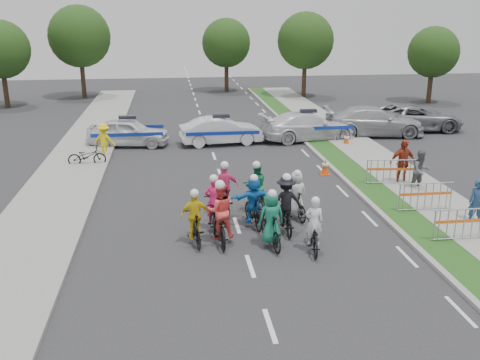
{
  "coord_description": "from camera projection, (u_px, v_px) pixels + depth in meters",
  "views": [
    {
      "loc": [
        -2.05,
        -13.36,
        6.81
      ],
      "look_at": [
        0.31,
        4.52,
        1.1
      ],
      "focal_mm": 40.0,
      "sensor_mm": 36.0,
      "label": 1
    }
  ],
  "objects": [
    {
      "name": "rider_5",
      "position": [
        253.0,
        204.0,
        17.51
      ],
      "size": [
        1.5,
        1.78,
        1.82
      ],
      "rotation": [
        0.0,
        0.0,
        3.31
      ],
      "color": "black",
      "rests_on": "ground"
    },
    {
      "name": "sidewalk_left",
      "position": [
        47.0,
        212.0,
        18.84
      ],
      "size": [
        3.0,
        60.0,
        0.13
      ],
      "primitive_type": "cube",
      "color": "gray",
      "rests_on": "ground"
    },
    {
      "name": "spectator_2",
      "position": [
        403.0,
        162.0,
        21.68
      ],
      "size": [
        1.15,
        0.56,
        1.91
      ],
      "primitive_type": "imported",
      "rotation": [
        0.0,
        0.0,
        0.08
      ],
      "color": "#9A321C",
      "rests_on": "ground"
    },
    {
      "name": "rider_7",
      "position": [
        296.0,
        199.0,
        18.22
      ],
      "size": [
        0.81,
        1.73,
        1.75
      ],
      "rotation": [
        0.0,
        0.0,
        3.34
      ],
      "color": "black",
      "rests_on": "ground"
    },
    {
      "name": "ground",
      "position": [
        250.0,
        266.0,
        14.94
      ],
      "size": [
        90.0,
        90.0,
        0.0
      ],
      "primitive_type": "plane",
      "color": "#28282B",
      "rests_on": "ground"
    },
    {
      "name": "police_car_2",
      "position": [
        308.0,
        126.0,
        29.41
      ],
      "size": [
        5.55,
        2.91,
        1.54
      ],
      "primitive_type": "imported",
      "rotation": [
        0.0,
        0.0,
        1.72
      ],
      "color": "silver",
      "rests_on": "ground"
    },
    {
      "name": "rider_4",
      "position": [
        285.0,
        208.0,
        17.16
      ],
      "size": [
        1.1,
        1.93,
        1.96
      ],
      "rotation": [
        0.0,
        0.0,
        3.13
      ],
      "color": "black",
      "rests_on": "ground"
    },
    {
      "name": "rider_1",
      "position": [
        271.0,
        224.0,
        15.97
      ],
      "size": [
        0.84,
        1.82,
        1.85
      ],
      "rotation": [
        0.0,
        0.0,
        3.29
      ],
      "color": "black",
      "rests_on": "ground"
    },
    {
      "name": "barrier_1",
      "position": [
        425.0,
        198.0,
        18.72
      ],
      "size": [
        2.0,
        0.51,
        1.12
      ],
      "primitive_type": null,
      "rotation": [
        0.0,
        0.0,
        -0.0
      ],
      "color": "#A5A8AD",
      "rests_on": "ground"
    },
    {
      "name": "barrier_2",
      "position": [
        390.0,
        173.0,
        21.63
      ],
      "size": [
        2.05,
        0.74,
        1.12
      ],
      "primitive_type": null,
      "rotation": [
        0.0,
        0.0,
        -0.12
      ],
      "color": "#A5A8AD",
      "rests_on": "ground"
    },
    {
      "name": "rider_6",
      "position": [
        214.0,
        211.0,
        17.33
      ],
      "size": [
        0.78,
        1.89,
        1.89
      ],
      "rotation": [
        0.0,
        0.0,
        3.07
      ],
      "color": "black",
      "rests_on": "ground"
    },
    {
      "name": "rider_3",
      "position": [
        195.0,
        222.0,
        16.21
      ],
      "size": [
        0.94,
        1.74,
        1.79
      ],
      "rotation": [
        0.0,
        0.0,
        3.26
      ],
      "color": "black",
      "rests_on": "ground"
    },
    {
      "name": "barrier_0",
      "position": [
        464.0,
        226.0,
        16.3
      ],
      "size": [
        2.0,
        0.52,
        1.12
      ],
      "primitive_type": null,
      "rotation": [
        0.0,
        0.0,
        -0.01
      ],
      "color": "#A5A8AD",
      "rests_on": "ground"
    },
    {
      "name": "spectator_0",
      "position": [
        477.0,
        202.0,
        17.7
      ],
      "size": [
        0.66,
        0.55,
        1.54
      ],
      "primitive_type": "imported",
      "rotation": [
        0.0,
        0.0,
        -0.38
      ],
      "color": "navy",
      "rests_on": "ground"
    },
    {
      "name": "parked_bike",
      "position": [
        87.0,
        156.0,
        24.55
      ],
      "size": [
        1.74,
        0.68,
        0.9
      ],
      "primitive_type": "imported",
      "rotation": [
        0.0,
        0.0,
        1.62
      ],
      "color": "black",
      "rests_on": "ground"
    },
    {
      "name": "cone_0",
      "position": [
        325.0,
        167.0,
        23.24
      ],
      "size": [
        0.4,
        0.4,
        0.7
      ],
      "color": "#F24C0C",
      "rests_on": "ground"
    },
    {
      "name": "curb_right",
      "position": [
        363.0,
        197.0,
        20.29
      ],
      "size": [
        0.2,
        60.0,
        0.12
      ],
      "primitive_type": "cube",
      "color": "gray",
      "rests_on": "ground"
    },
    {
      "name": "tree_3",
      "position": [
        79.0,
        36.0,
        42.59
      ],
      "size": [
        4.9,
        4.9,
        7.35
      ],
      "color": "#382619",
      "rests_on": "ground"
    },
    {
      "name": "civilian_suv",
      "position": [
        415.0,
        117.0,
        31.82
      ],
      "size": [
        5.76,
        3.03,
        1.55
      ],
      "primitive_type": "imported",
      "rotation": [
        0.0,
        0.0,
        1.48
      ],
      "color": "slate",
      "rests_on": "ground"
    },
    {
      "name": "tree_4",
      "position": [
        226.0,
        43.0,
        46.19
      ],
      "size": [
        4.2,
        4.2,
        6.3
      ],
      "color": "#382619",
      "rests_on": "ground"
    },
    {
      "name": "police_car_0",
      "position": [
        128.0,
        132.0,
        28.14
      ],
      "size": [
        4.47,
        2.37,
        1.45
      ],
      "primitive_type": "imported",
      "rotation": [
        0.0,
        0.0,
        1.41
      ],
      "color": "silver",
      "rests_on": "ground"
    },
    {
      "name": "rider_9",
      "position": [
        225.0,
        194.0,
        18.57
      ],
      "size": [
        1.0,
        1.88,
        1.95
      ],
      "rotation": [
        0.0,
        0.0,
        3.2
      ],
      "color": "black",
      "rests_on": "ground"
    },
    {
      "name": "tree_2",
      "position": [
        433.0,
        52.0,
        40.61
      ],
      "size": [
        3.85,
        3.85,
        5.77
      ],
      "color": "#382619",
      "rests_on": "ground"
    },
    {
      "name": "marshal_hiviz",
      "position": [
        104.0,
        140.0,
        26.01
      ],
      "size": [
        1.18,
        0.86,
        1.64
      ],
      "primitive_type": "imported",
      "rotation": [
        0.0,
        0.0,
        2.88
      ],
      "color": "yellow",
      "rests_on": "ground"
    },
    {
      "name": "tree_1",
      "position": [
        305.0,
        41.0,
        43.05
      ],
      "size": [
        4.55,
        4.55,
        6.82
      ],
      "color": "#382619",
      "rests_on": "ground"
    },
    {
      "name": "rider_2",
      "position": [
        220.0,
        219.0,
        16.3
      ],
      "size": [
        0.86,
        2.01,
        2.03
      ],
      "rotation": [
        0.0,
        0.0,
        3.17
      ],
      "color": "black",
      "rests_on": "ground"
    },
    {
      "name": "rider_0",
      "position": [
        313.0,
        233.0,
        15.76
      ],
      "size": [
        0.81,
        1.76,
        1.73
      ],
      "rotation": [
        0.0,
        0.0,
        3.01
      ],
      "color": "black",
      "rests_on": "ground"
    },
    {
      "name": "tree_0",
      "position": [
        0.0,
        49.0,
        38.4
      ],
      "size": [
        4.2,
        4.2,
        6.3
      ],
      "color": "#382619",
      "rests_on": "ground"
    },
    {
      "name": "spectator_1",
      "position": [
        421.0,
        171.0,
        21.01
      ],
      "size": [
        0.9,
        0.76,
        1.65
      ],
      "primitive_type": "imported",
      "rotation": [
        0.0,
        0.0,
        0.18
      ],
      "color": "#545559",
      "rests_on": "ground"
    },
    {
      "name": "cone_1",
      "position": [
        347.0,
        139.0,
        28.23
      ],
      "size": [
        0.4,
        0.4,
        0.7
      ],
      "color": "#F24C0C",
      "rests_on": "ground"
    },
    {
      "name": "police_car_1",
      "position": [
        221.0,
        131.0,
        28.48
      ],
      "size": [
        4.51,
        1.98,
        1.44
      ],
      "primitive_type": "imported",
      "rotation": [
        0.0,
        0.0,
        1.68
      ],
      "color": "silver",
      "rests_on": "ground"
    },
    {
      "name": "civilian_sedan",
      "position": [
        374.0,
        121.0,
        30.44
      ],
      "size": [
        5.87,
        2.94,
        1.64
      ],
      "primitive_type": "imported",
      "rotation": [
        0.0,
        0.0,
        1.45
      ],
      "color": "#A5A5AA",
      "rests_on": "ground"
    },
    {
      "name": "grass_strip",
      "position": [
        381.0,
        197.0,
        20.38
      ],
      "size": [
        1.2,
        60.0,
        0.11
      ],
      "primitive_type": "cube",
      "color": "#284A17",
      "rests_on": "ground"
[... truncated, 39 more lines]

